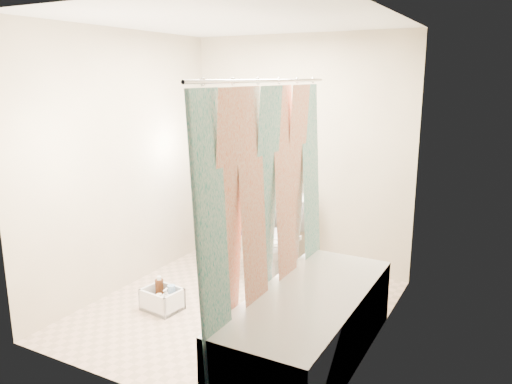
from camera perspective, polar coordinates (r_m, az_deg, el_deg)
The scene contains 14 objects.
floor at distance 4.47m, azimuth -2.23°, elevation -13.21°, with size 2.60×2.60×0.00m, color tan.
ceiling at distance 4.03m, azimuth -2.55°, elevation 19.05°, with size 2.40×2.60×0.02m, color silver.
wall_back at distance 5.23m, azimuth 4.94°, elevation 4.44°, with size 2.40×0.02×2.40m, color #C3B696.
wall_front at distance 3.07m, azimuth -14.88°, elevation -2.06°, with size 2.40×0.02×2.40m, color #C3B696.
wall_left at distance 4.80m, azimuth -14.81°, elevation 3.29°, with size 0.02×2.60×2.40m, color #C3B696.
wall_right at distance 3.63m, azimuth 14.12°, elevation 0.30°, with size 0.02×2.60×2.40m, color #C3B696.
bathtub at distance 3.67m, azimuth 6.08°, elevation -14.77°, with size 0.70×1.75×0.50m.
curtain_rod at distance 3.39m, azimuth 1.49°, elevation 12.59°, with size 0.02×0.02×1.90m, color silver.
shower_curtain at distance 3.52m, azimuth 1.40°, elevation -2.73°, with size 0.06×1.75×1.80m, color white.
toilet at distance 4.96m, azimuth 2.69°, elevation -5.49°, with size 0.45×0.79×0.81m, color white.
tank_lid at distance 4.83m, azimuth 2.02°, elevation -5.13°, with size 0.49×0.21×0.04m, color silver.
tank_internals at distance 5.05m, azimuth 3.34°, elevation -0.52°, with size 0.20×0.06×0.26m.
plumber at distance 4.98m, azimuth -3.42°, elevation -0.49°, with size 0.59×0.39×1.63m, color #0E1A91.
cleaning_caddy at distance 4.49m, azimuth -10.58°, elevation -12.07°, with size 0.35×0.29×0.24m.
Camera 1 is at (2.05, -3.44, 1.98)m, focal length 35.00 mm.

